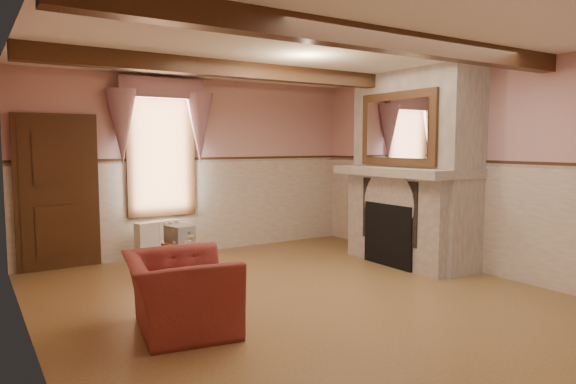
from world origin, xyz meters
TOP-DOWN VIEW (x-y plane):
  - floor at (0.00, 0.00)m, footprint 5.50×6.00m
  - ceiling at (0.00, 0.00)m, footprint 5.50×6.00m
  - wall_back at (0.00, 3.00)m, footprint 5.50×0.02m
  - wall_front at (0.00, -3.00)m, footprint 5.50×0.02m
  - wall_left at (-2.75, 0.00)m, footprint 0.02×6.00m
  - wall_right at (2.75, 0.00)m, footprint 0.02×6.00m
  - wainscot at (0.00, 0.00)m, footprint 5.50×6.00m
  - chair_rail at (0.00, 0.00)m, footprint 5.50×6.00m
  - firebox at (2.00, 0.60)m, footprint 0.20×0.95m
  - armchair at (-1.52, -0.26)m, footprint 1.13×1.24m
  - side_table at (-0.95, 1.24)m, footprint 0.60×0.60m
  - book_stack at (-0.96, 1.25)m, footprint 0.33×0.37m
  - radiator at (-0.77, 2.70)m, footprint 0.72×0.35m
  - bowl at (2.24, 0.49)m, footprint 0.38×0.38m
  - mantel_clock at (2.24, 1.30)m, footprint 0.14×0.24m
  - oil_lamp at (2.24, 1.07)m, footprint 0.11×0.11m
  - candle_red at (2.24, 0.19)m, footprint 0.06×0.06m
  - jar_yellow at (2.24, 0.32)m, footprint 0.06×0.06m
  - fireplace at (2.42, 0.60)m, footprint 0.85×2.00m
  - mantel at (2.24, 0.60)m, footprint 1.05×2.05m
  - overmantel_mirror at (2.06, 0.60)m, footprint 0.06×1.44m
  - door at (-2.10, 2.94)m, footprint 1.10×0.10m
  - window at (-0.60, 2.97)m, footprint 1.06×0.08m
  - window_drapes at (-0.60, 2.88)m, footprint 1.30×0.14m
  - ceiling_beam_front at (0.00, -1.20)m, footprint 5.50×0.18m
  - ceiling_beam_back at (0.00, 1.20)m, footprint 5.50×0.18m

SIDE VIEW (x-z plane):
  - floor at x=0.00m, z-range -0.01..0.01m
  - side_table at x=-0.95m, z-range 0.00..0.55m
  - radiator at x=-0.77m, z-range 0.00..0.60m
  - armchair at x=-1.52m, z-range 0.00..0.72m
  - firebox at x=2.00m, z-range 0.00..0.90m
  - book_stack at x=-0.96m, z-range 0.55..0.75m
  - wainscot at x=0.00m, z-range 0.00..1.50m
  - door at x=-2.10m, z-range 0.00..2.10m
  - mantel at x=2.24m, z-range 1.30..1.42m
  - wall_back at x=0.00m, z-range 0.00..2.80m
  - wall_front at x=0.00m, z-range 0.00..2.80m
  - wall_left at x=-2.75m, z-range 0.00..2.80m
  - wall_right at x=2.75m, z-range 0.00..2.80m
  - fireplace at x=2.42m, z-range 0.00..2.80m
  - bowl at x=2.24m, z-range 1.42..1.51m
  - jar_yellow at x=2.24m, z-range 1.42..1.54m
  - chair_rail at x=0.00m, z-range 1.46..1.54m
  - candle_red at x=2.24m, z-range 1.42..1.58m
  - mantel_clock at x=2.24m, z-range 1.42..1.62m
  - oil_lamp at x=2.24m, z-range 1.42..1.70m
  - window at x=-0.60m, z-range 0.64..2.66m
  - overmantel_mirror at x=2.06m, z-range 1.45..2.49m
  - window_drapes at x=-0.60m, z-range 1.55..2.95m
  - ceiling_beam_front at x=0.00m, z-range 2.60..2.80m
  - ceiling_beam_back at x=0.00m, z-range 2.60..2.80m
  - ceiling at x=0.00m, z-range 2.79..2.80m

